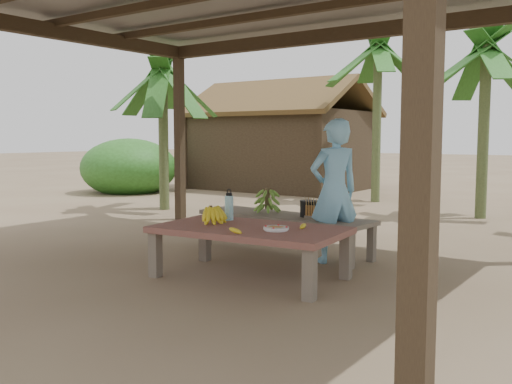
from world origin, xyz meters
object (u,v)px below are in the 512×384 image
Objects in this scene: bench at (284,219)px; water_flask at (229,207)px; plate at (276,228)px; cooking_pot at (309,209)px; ripe_banana_bunch at (211,213)px; woman at (334,191)px; work_table at (250,234)px.

water_flask reaches higher than bench.
cooking_pot is at bearing 106.52° from plate.
plate is at bearing -55.83° from bench.
cooking_pot is (-0.38, 1.27, 0.02)m from plate.
water_flask is (-0.76, 0.26, 0.12)m from plate.
woman is at bearing 53.68° from ripe_banana_bunch.
woman is at bearing 48.43° from water_flask.
cooking_pot is at bearing 71.01° from ripe_banana_bunch.
bench is 0.36m from cooking_pot.
work_table is 1.26m from bench.
water_flask reaches higher than work_table.
water_flask is 1.55× the size of cooking_pot.
water_flask reaches higher than plate.
woman is (0.71, -0.11, 0.38)m from bench.
plate reaches higher than work_table.
work_table is 5.75× the size of water_flask.
cooking_pot is 0.47m from woman.
bench is at bearing 85.24° from ripe_banana_bunch.
work_table is 1.24m from cooking_pot.
bench is at bearing -174.37° from cooking_pot.
plate is 1.16m from woman.
work_table is 0.51m from ripe_banana_bunch.
ripe_banana_bunch is at bearing 175.17° from work_table.
bench is at bearing -64.54° from woman.
woman reaches higher than work_table.
woman reaches higher than bench.
water_flask is at bearing -110.83° from cooking_pot.
work_table is at bearing 0.72° from ripe_banana_bunch.
ripe_banana_bunch is 0.81m from plate.
ripe_banana_bunch is 1.47× the size of cooking_pot.
cooking_pot is (-0.06, 1.24, 0.10)m from work_table.
ripe_banana_bunch is 1.32m from cooking_pot.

